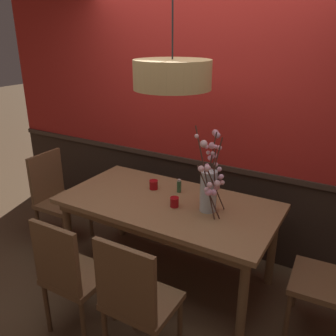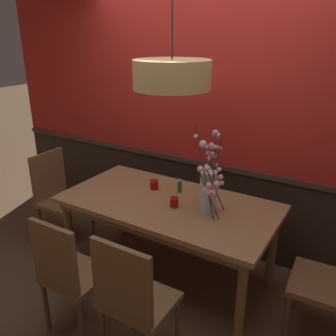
{
  "view_description": "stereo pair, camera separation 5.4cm",
  "coord_description": "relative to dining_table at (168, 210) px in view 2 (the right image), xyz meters",
  "views": [
    {
      "loc": [
        1.37,
        -2.35,
        2.12
      ],
      "look_at": [
        0.0,
        0.0,
        1.07
      ],
      "focal_mm": 38.14,
      "sensor_mm": 36.0,
      "label": 1
    },
    {
      "loc": [
        1.42,
        -2.32,
        2.12
      ],
      "look_at": [
        0.0,
        0.0,
        1.07
      ],
      "focal_mm": 38.14,
      "sensor_mm": 36.0,
      "label": 2
    }
  ],
  "objects": [
    {
      "name": "vase_with_blossoms",
      "position": [
        0.36,
        0.02,
        0.3
      ],
      "size": [
        0.23,
        0.38,
        0.71
      ],
      "color": "silver",
      "rests_on": "dining_table"
    },
    {
      "name": "candle_holder_nearer_edge",
      "position": [
        -0.24,
        0.15,
        0.13
      ],
      "size": [
        0.08,
        0.08,
        0.08
      ],
      "color": "#9E0F14",
      "rests_on": "dining_table"
    },
    {
      "name": "chair_near_side_right",
      "position": [
        0.29,
        -0.9,
        -0.14
      ],
      "size": [
        0.45,
        0.39,
        0.98
      ],
      "color": "brown",
      "rests_on": "ground"
    },
    {
      "name": "back_wall",
      "position": [
        0.0,
        0.76,
        0.67
      ],
      "size": [
        5.08,
        0.14,
        2.74
      ],
      "color": "#2D2119",
      "rests_on": "ground"
    },
    {
      "name": "chair_head_west_end",
      "position": [
        -1.35,
        -0.01,
        -0.16
      ],
      "size": [
        0.45,
        0.46,
        0.96
      ],
      "color": "brown",
      "rests_on": "ground"
    },
    {
      "name": "pendant_lamp",
      "position": [
        0.08,
        -0.08,
        1.14
      ],
      "size": [
        0.56,
        0.56,
        1.01
      ],
      "color": "tan"
    },
    {
      "name": "chair_near_side_left",
      "position": [
        -0.27,
        -0.91,
        -0.16
      ],
      "size": [
        0.42,
        0.4,
        0.96
      ],
      "color": "brown",
      "rests_on": "ground"
    },
    {
      "name": "candle_holder_nearer_center",
      "position": [
        0.09,
        -0.06,
        0.13
      ],
      "size": [
        0.08,
        0.08,
        0.08
      ],
      "color": "#9E0F14",
      "rests_on": "dining_table"
    },
    {
      "name": "condiment_bottle",
      "position": [
        -0.01,
        0.22,
        0.14
      ],
      "size": [
        0.04,
        0.04,
        0.12
      ],
      "color": "#2D5633",
      "rests_on": "dining_table"
    },
    {
      "name": "chair_head_east_end",
      "position": [
        1.33,
        0.01,
        -0.18
      ],
      "size": [
        0.43,
        0.48,
        0.89
      ],
      "color": "brown",
      "rests_on": "ground"
    },
    {
      "name": "dining_table",
      "position": [
        0.0,
        0.0,
        0.0
      ],
      "size": [
        1.82,
        0.94,
        0.77
      ],
      "color": "#997047",
      "rests_on": "ground"
    },
    {
      "name": "ground_plane",
      "position": [
        0.0,
        0.0,
        -0.69
      ],
      "size": [
        24.0,
        24.0,
        0.0
      ],
      "primitive_type": "plane",
      "color": "brown"
    }
  ]
}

